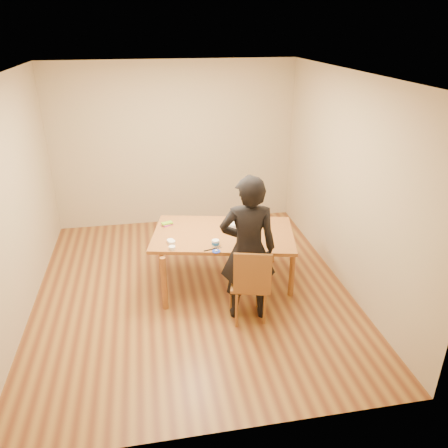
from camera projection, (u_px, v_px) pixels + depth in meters
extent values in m
cube|color=brown|center=(193.00, 289.00, 5.76)|extent=(4.00, 4.50, 0.00)
cube|color=silver|center=(185.00, 75.00, 4.63)|extent=(4.00, 4.50, 0.00)
cube|color=tan|center=(175.00, 146.00, 7.20)|extent=(4.00, 0.00, 2.70)
cube|color=tan|center=(11.00, 205.00, 4.87)|extent=(0.00, 4.50, 2.70)
cube|color=tan|center=(347.00, 183.00, 5.52)|extent=(0.00, 4.50, 2.70)
cube|color=brown|center=(223.00, 234.00, 5.60)|extent=(1.96, 1.41, 0.04)
cube|color=brown|center=(248.00, 284.00, 5.05)|extent=(0.47, 0.47, 0.04)
cylinder|color=red|center=(234.00, 228.00, 5.68)|extent=(0.32, 0.32, 0.02)
cylinder|color=white|center=(234.00, 225.00, 5.66)|extent=(0.21, 0.21, 0.07)
ellipsoid|color=white|center=(234.00, 222.00, 5.64)|extent=(0.21, 0.21, 0.03)
cylinder|color=white|center=(216.00, 243.00, 5.25)|extent=(0.09, 0.09, 0.08)
cylinder|color=#1A30AF|center=(216.00, 251.00, 5.13)|extent=(0.10, 0.10, 0.01)
ellipsoid|color=white|center=(216.00, 250.00, 5.12)|extent=(0.04, 0.04, 0.02)
cylinder|color=white|center=(172.00, 248.00, 5.18)|extent=(0.08, 0.08, 0.04)
cylinder|color=white|center=(172.00, 243.00, 5.30)|extent=(0.09, 0.09, 0.04)
cylinder|color=white|center=(170.00, 241.00, 5.34)|extent=(0.08, 0.08, 0.04)
cube|color=#EC3788|center=(168.00, 225.00, 5.79)|extent=(0.15, 0.12, 0.02)
cube|color=green|center=(167.00, 223.00, 5.78)|extent=(0.16, 0.11, 0.02)
cube|color=black|center=(210.00, 250.00, 5.17)|extent=(0.17, 0.06, 0.01)
imported|color=black|center=(248.00, 249.00, 4.91)|extent=(0.70, 0.51, 1.76)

